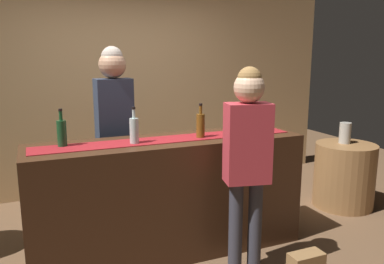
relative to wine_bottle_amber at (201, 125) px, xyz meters
name	(u,v)px	position (x,y,z in m)	size (l,w,h in m)	color
ground_plane	(170,250)	(-0.28, 0.04, -1.14)	(10.00, 10.00, 0.00)	brown
back_wall	(119,78)	(-0.28, 1.94, 0.31)	(6.00, 0.12, 2.90)	tan
bar_counter	(170,196)	(-0.28, 0.04, -0.63)	(2.38, 0.60, 1.03)	#3D2314
counter_runner_cloth	(169,139)	(-0.28, 0.04, -0.11)	(2.26, 0.28, 0.01)	maroon
wine_bottle_amber	(201,125)	(0.00, 0.00, 0.00)	(0.07, 0.07, 0.30)	brown
wine_bottle_green	(62,133)	(-1.14, 0.12, 0.00)	(0.07, 0.07, 0.30)	#194723
wine_bottle_clear	(134,130)	(-0.59, 0.00, 0.00)	(0.07, 0.07, 0.30)	#B2C6C1
wine_glass_near_customer	(234,125)	(0.30, -0.05, -0.01)	(0.07, 0.07, 0.14)	silver
wine_glass_mid_counter	(258,123)	(0.54, -0.06, -0.01)	(0.07, 0.07, 0.14)	silver
bartender	(114,119)	(-0.62, 0.62, 0.00)	(0.35, 0.26, 1.82)	#26262B
customer_sipping	(247,151)	(0.15, -0.54, -0.12)	(0.38, 0.27, 1.66)	#33333D
round_side_table	(344,175)	(1.95, 0.26, -0.77)	(0.68, 0.68, 0.74)	olive
vase_on_side_table	(345,133)	(1.96, 0.31, -0.28)	(0.13, 0.13, 0.24)	#A8A399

